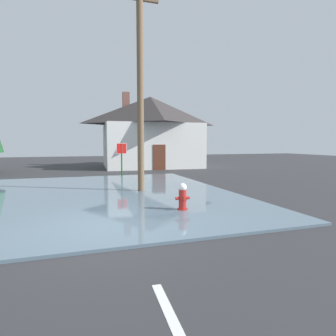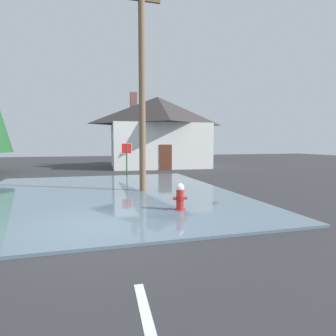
{
  "view_description": "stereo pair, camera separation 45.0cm",
  "coord_description": "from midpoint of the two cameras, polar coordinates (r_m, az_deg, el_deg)",
  "views": [
    {
      "loc": [
        -0.82,
        -7.19,
        2.17
      ],
      "look_at": [
        2.57,
        3.04,
        1.21
      ],
      "focal_mm": 30.84,
      "sensor_mm": 36.0,
      "label": 1
    },
    {
      "loc": [
        -0.39,
        -7.32,
        2.17
      ],
      "look_at": [
        2.57,
        3.04,
        1.21
      ],
      "focal_mm": 30.84,
      "sensor_mm": 36.0,
      "label": 2
    }
  ],
  "objects": [
    {
      "name": "ground_plane",
      "position": [
        7.61,
        -10.92,
        -11.96
      ],
      "size": [
        80.0,
        80.0,
        0.1
      ],
      "primitive_type": "cube",
      "color": "#2D2D30"
    },
    {
      "name": "utility_pole",
      "position": [
        12.74,
        -4.11,
        15.68
      ],
      "size": [
        1.6,
        0.28,
        8.68
      ],
      "color": "brown",
      "rests_on": "ground"
    },
    {
      "name": "stop_sign_far",
      "position": [
        17.96,
        -7.47,
        2.89
      ],
      "size": [
        0.64,
        0.13,
        2.12
      ],
      "color": "#1E4C28",
      "rests_on": "ground"
    },
    {
      "name": "flood_puddle",
      "position": [
        12.29,
        -11.21,
        -5.01
      ],
      "size": [
        10.4,
        12.69,
        0.08
      ],
      "primitive_type": "cube",
      "color": "slate",
      "rests_on": "ground"
    },
    {
      "name": "house",
      "position": [
        26.02,
        -1.59,
        7.4
      ],
      "size": [
        9.06,
        7.81,
        6.7
      ],
      "color": "silver",
      "rests_on": "ground"
    },
    {
      "name": "fire_hydrant",
      "position": [
        9.05,
        3.83,
        -5.93
      ],
      "size": [
        0.45,
        0.39,
        0.9
      ],
      "color": "#AD231E",
      "rests_on": "ground"
    },
    {
      "name": "lane_stop_bar",
      "position": [
        6.62,
        -5.49,
        -14.02
      ],
      "size": [
        4.3,
        0.68,
        0.01
      ],
      "primitive_type": "cube",
      "rotation": [
        0.0,
        0.0,
        0.09
      ],
      "color": "silver",
      "rests_on": "ground"
    }
  ]
}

